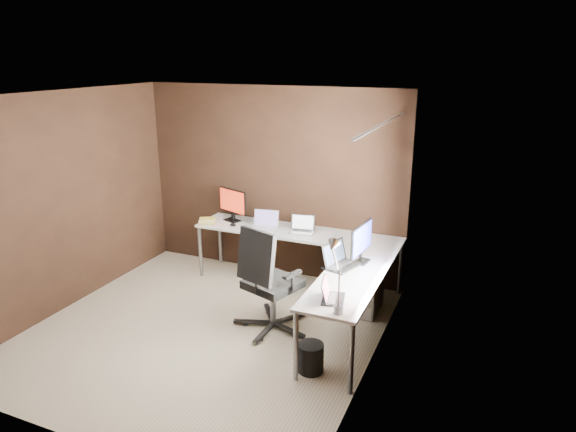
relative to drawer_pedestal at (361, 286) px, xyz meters
The scene contains 15 objects.
room 1.82m from the drawer_pedestal, 135.13° to the right, with size 3.60×3.60×2.50m.
desk 0.71m from the drawer_pedestal, 169.36° to the right, with size 2.65×2.25×0.73m.
drawer_pedestal is the anchor object (origin of this frame).
monitor_left 2.07m from the drawer_pedestal, 167.64° to the left, with size 0.48×0.22×0.44m.
monitor_right 0.74m from the drawer_pedestal, 80.00° to the right, with size 0.15×0.52×0.43m.
laptop_white 1.50m from the drawer_pedestal, 166.87° to the left, with size 0.36×0.28×0.22m.
laptop_silver 1.07m from the drawer_pedestal, 157.93° to the left, with size 0.34×0.26×0.21m.
laptop_black_big 0.71m from the drawer_pedestal, 104.58° to the right, with size 0.37×0.44×0.25m.
laptop_black_small 1.37m from the drawer_pedestal, 88.45° to the right, with size 0.26×0.32×0.19m.
book_stack 2.22m from the drawer_pedestal, behind, with size 0.27×0.25×0.07m.
mouse_left 1.86m from the drawer_pedestal, behind, with size 0.09×0.06×0.04m, color black.
mouse_corner 0.60m from the drawer_pedestal, 157.19° to the left, with size 0.07×0.05×0.03m, color black.
desk_lamp 1.66m from the drawer_pedestal, 85.43° to the right, with size 0.20×0.24×0.64m.
office_chair 1.14m from the drawer_pedestal, 134.38° to the right, with size 0.66×0.70×1.18m.
wastebasket 1.39m from the drawer_pedestal, 94.52° to the right, with size 0.25×0.25×0.28m, color black.
Camera 1 is at (2.76, -4.18, 2.88)m, focal length 32.00 mm.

